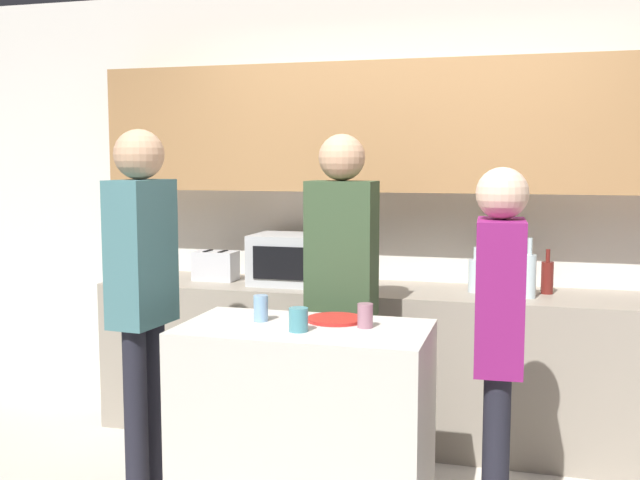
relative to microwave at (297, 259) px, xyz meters
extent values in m
cube|color=silver|center=(0.64, 0.34, 0.31)|extent=(6.40, 0.08, 2.70)
cube|color=#A37547|center=(0.64, 0.14, 0.78)|extent=(3.74, 0.32, 0.75)
cube|color=gray|center=(0.64, -0.01, -0.60)|extent=(3.60, 0.62, 0.89)
cube|color=beige|center=(0.41, -1.20, -0.58)|extent=(1.08, 0.60, 0.92)
cube|color=#B7BABC|center=(0.00, 0.00, 0.00)|extent=(0.52, 0.38, 0.30)
cube|color=black|center=(-0.05, -0.19, 0.00)|extent=(0.31, 0.01, 0.19)
cube|color=silver|center=(-0.53, 0.00, -0.06)|extent=(0.26, 0.16, 0.18)
cube|color=black|center=(-0.58, 0.00, 0.03)|extent=(0.02, 0.11, 0.01)
cube|color=black|center=(-0.48, 0.00, 0.03)|extent=(0.02, 0.11, 0.01)
cylinder|color=silver|center=(1.06, 0.00, -0.06)|extent=(0.08, 0.08, 0.19)
cylinder|color=silver|center=(1.06, 0.00, 0.07)|extent=(0.03, 0.03, 0.07)
cylinder|color=black|center=(1.13, -0.04, -0.05)|extent=(0.07, 0.07, 0.21)
cylinder|color=black|center=(1.13, -0.04, 0.10)|extent=(0.02, 0.02, 0.08)
cylinder|color=silver|center=(1.23, -0.11, -0.04)|extent=(0.07, 0.07, 0.22)
cylinder|color=silver|center=(1.23, -0.11, 0.12)|extent=(0.02, 0.02, 0.09)
cylinder|color=silver|center=(1.35, -0.10, -0.03)|extent=(0.07, 0.07, 0.24)
cylinder|color=silver|center=(1.35, -0.10, 0.13)|extent=(0.03, 0.03, 0.09)
cylinder|color=maroon|center=(1.45, 0.06, -0.06)|extent=(0.07, 0.07, 0.18)
cylinder|color=maroon|center=(1.45, 0.06, 0.07)|extent=(0.02, 0.02, 0.07)
cylinder|color=red|center=(0.52, -1.07, -0.12)|extent=(0.26, 0.26, 0.01)
cylinder|color=#9C6879|center=(0.67, -1.16, -0.07)|extent=(0.07, 0.07, 0.10)
cylinder|color=#7BA7CE|center=(0.20, -1.16, -0.06)|extent=(0.07, 0.07, 0.12)
cylinder|color=teal|center=(0.42, -1.31, -0.07)|extent=(0.08, 0.08, 0.10)
cylinder|color=black|center=(0.52, -0.65, -0.61)|extent=(0.11, 0.11, 0.86)
cylinder|color=black|center=(0.36, -0.64, -0.61)|extent=(0.11, 0.11, 0.86)
cube|color=#344A2D|center=(0.44, -0.64, 0.15)|extent=(0.35, 0.21, 0.68)
sphere|color=tan|center=(0.44, -0.64, 0.61)|extent=(0.23, 0.23, 0.23)
cylinder|color=black|center=(1.23, -1.24, -0.65)|extent=(0.11, 0.11, 0.78)
cylinder|color=black|center=(1.23, -1.08, -0.65)|extent=(0.11, 0.11, 0.78)
cube|color=#7E1A61|center=(1.23, -1.16, 0.05)|extent=(0.21, 0.35, 0.62)
sphere|color=beige|center=(1.23, -1.16, 0.46)|extent=(0.21, 0.21, 0.21)
cylinder|color=black|center=(-0.40, -1.05, -0.61)|extent=(0.11, 0.11, 0.86)
cylinder|color=black|center=(-0.41, -1.21, -0.61)|extent=(0.11, 0.11, 0.86)
cube|color=#427277|center=(-0.41, -1.13, 0.16)|extent=(0.22, 0.36, 0.68)
sphere|color=tan|center=(-0.41, -1.13, 0.62)|extent=(0.23, 0.23, 0.23)
camera|label=1|loc=(1.33, -4.25, 0.59)|focal=42.00mm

